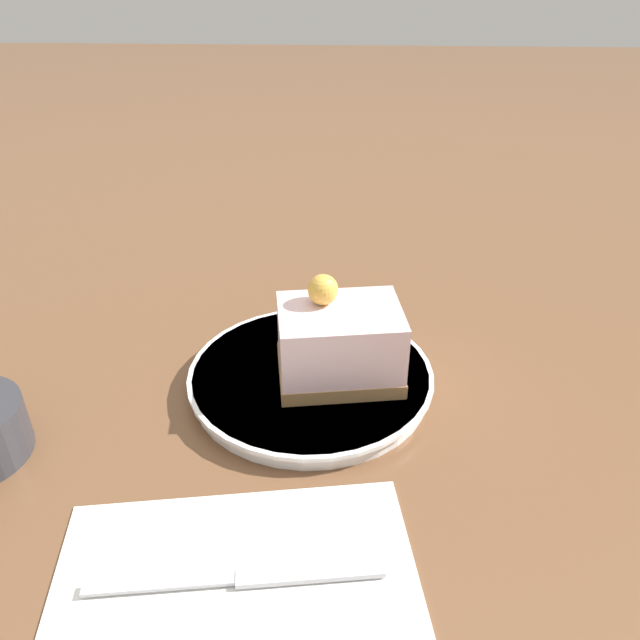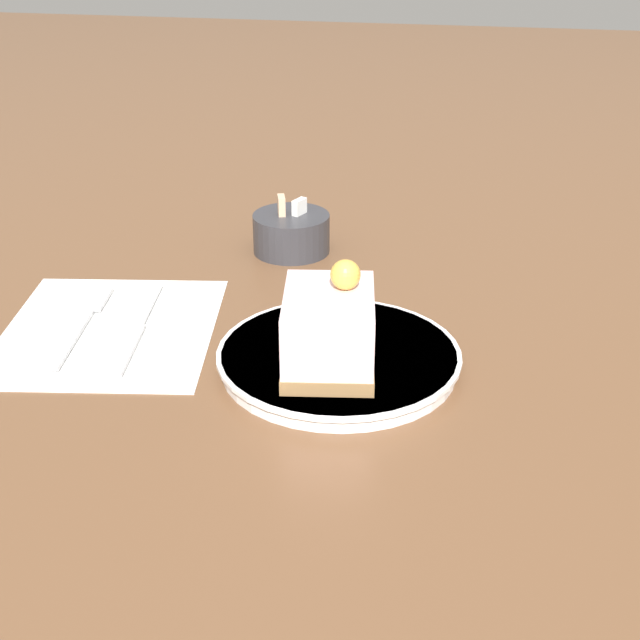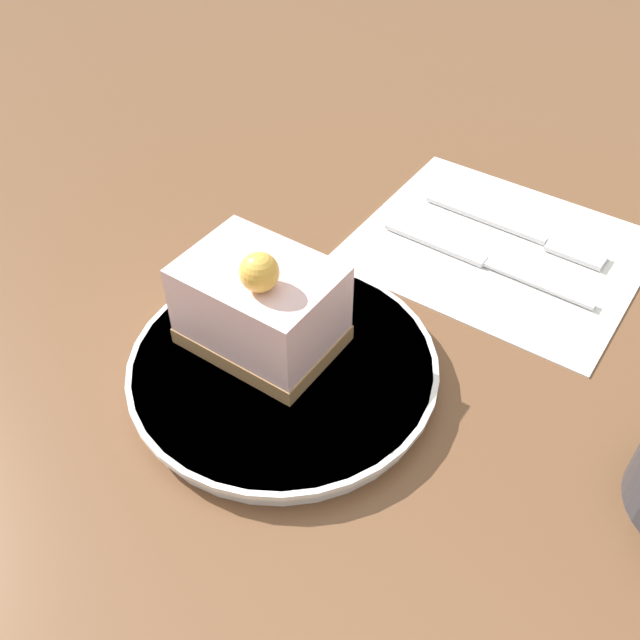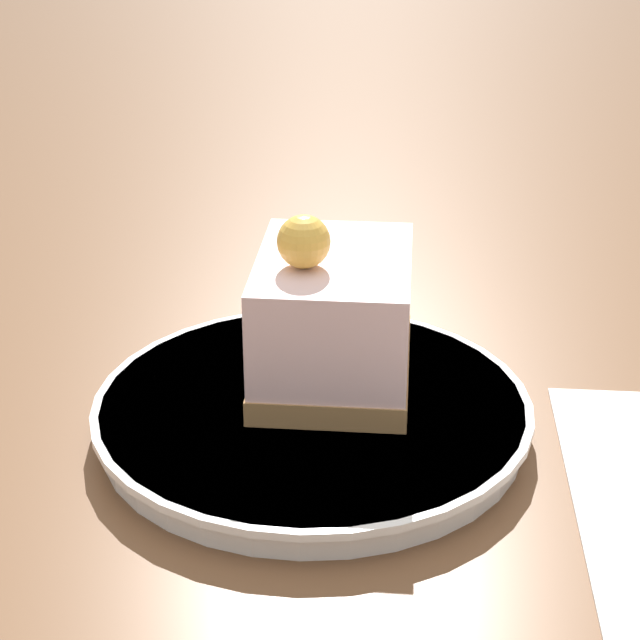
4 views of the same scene
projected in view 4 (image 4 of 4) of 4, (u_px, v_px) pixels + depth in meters
name	position (u px, v px, depth m)	size (l,w,h in m)	color
ground_plane	(260.00, 422.00, 0.55)	(4.00, 4.00, 0.00)	brown
plate	(312.00, 414.00, 0.54)	(0.22, 0.22, 0.02)	white
cake_slice	(333.00, 317.00, 0.54)	(0.09, 0.12, 0.09)	#9E7547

